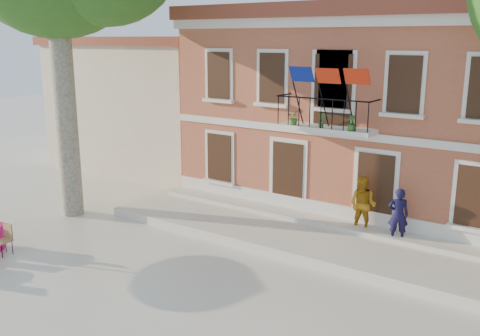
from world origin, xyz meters
name	(u,v)px	position (x,y,z in m)	size (l,w,h in m)	color
ground	(166,275)	(0.00, 0.00, 0.00)	(90.00, 90.00, 0.00)	beige
main_building	(377,106)	(2.00, 9.99, 3.78)	(13.50, 9.59, 7.50)	#B25C40
neighbor_west	(171,99)	(-9.50, 11.00, 3.22)	(9.40, 9.40, 6.40)	beige
terrace	(306,238)	(2.00, 4.40, 0.15)	(14.00, 3.40, 0.30)	silver
pedestrian_navy	(398,215)	(4.58, 5.39, 1.13)	(0.61, 0.40, 1.67)	#121035
pedestrian_orange	(363,205)	(3.42, 5.47, 1.22)	(0.89, 0.69, 1.84)	#C18116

